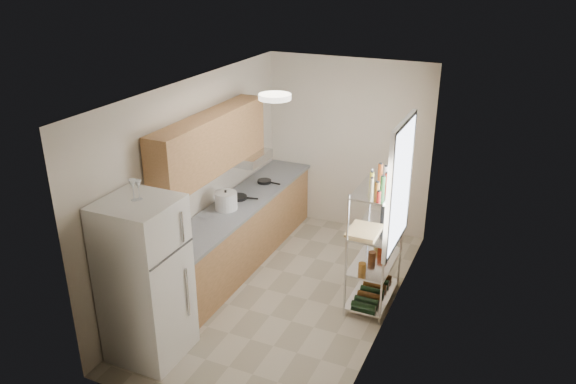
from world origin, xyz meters
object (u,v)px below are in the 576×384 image
(rice_cooker, at_px, (226,201))
(refrigerator, at_px, (145,280))
(cutting_board, at_px, (364,231))
(espresso_machine, at_px, (392,206))
(frying_pan_large, at_px, (238,197))

(rice_cooker, bearing_deg, refrigerator, -87.17)
(rice_cooker, height_order, cutting_board, rice_cooker)
(cutting_board, xyz_separation_m, espresso_machine, (0.18, 0.51, 0.13))
(refrigerator, distance_m, rice_cooker, 1.81)
(refrigerator, distance_m, frying_pan_large, 2.16)
(refrigerator, bearing_deg, cutting_board, 43.51)
(frying_pan_large, bearing_deg, espresso_machine, -10.29)
(cutting_board, bearing_deg, frying_pan_large, 166.08)
(espresso_machine, bearing_deg, refrigerator, -122.42)
(rice_cooker, height_order, espresso_machine, espresso_machine)
(frying_pan_large, relative_size, cutting_board, 0.53)
(refrigerator, bearing_deg, espresso_machine, 48.36)
(rice_cooker, distance_m, cutting_board, 1.87)
(rice_cooker, xyz_separation_m, espresso_machine, (2.04, 0.40, 0.14))
(rice_cooker, relative_size, cutting_board, 0.65)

